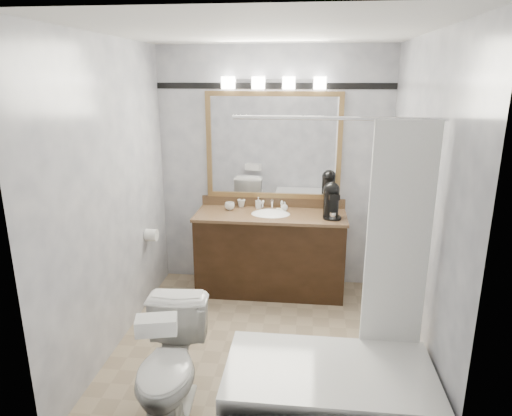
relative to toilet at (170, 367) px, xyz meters
name	(u,v)px	position (x,y,z in m)	size (l,w,h in m)	color
room	(260,203)	(0.49, 0.92, 0.87)	(2.42, 2.62, 2.52)	tan
vanity	(270,251)	(0.49, 1.94, 0.06)	(1.53, 0.58, 0.97)	black
mirror	(273,146)	(0.49, 2.20, 1.12)	(1.40, 0.04, 1.10)	#A07A48
vanity_light_bar	(274,83)	(0.49, 2.15, 1.76)	(1.02, 0.14, 0.12)	silver
accent_stripe	(274,86)	(0.49, 2.21, 1.72)	(2.40, 0.01, 0.06)	black
bathtub	(332,389)	(1.05, 0.02, -0.10)	(1.30, 0.75, 1.96)	white
tp_roll	(152,235)	(-0.65, 1.58, 0.32)	(0.12, 0.12, 0.11)	white
toilet	(170,367)	(0.00, 0.00, 0.00)	(0.42, 0.74, 0.76)	white
tissue_box	(156,325)	(0.00, -0.20, 0.43)	(0.24, 0.13, 0.10)	white
coffee_maker	(331,199)	(1.10, 1.89, 0.65)	(0.18, 0.23, 0.35)	black
cup_left	(230,206)	(0.06, 2.03, 0.51)	(0.10, 0.10, 0.08)	white
cup_right	(241,203)	(0.16, 2.15, 0.51)	(0.09, 0.09, 0.08)	white
soap_bottle_a	(258,203)	(0.35, 2.13, 0.53)	(0.05, 0.05, 0.12)	white
soap_bottle_b	(284,206)	(0.63, 2.07, 0.52)	(0.07, 0.07, 0.09)	white
soap_bar	(280,210)	(0.58, 2.05, 0.48)	(0.07, 0.04, 0.02)	beige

